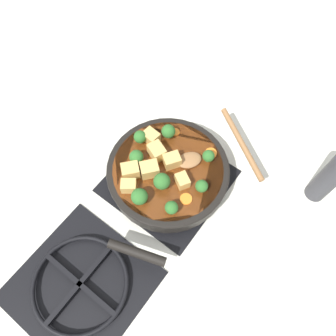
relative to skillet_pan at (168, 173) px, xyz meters
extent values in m
plane|color=silver|center=(0.00, 0.00, -0.06)|extent=(2.40, 2.40, 0.00)
cube|color=black|center=(0.00, 0.00, -0.05)|extent=(0.31, 0.31, 0.01)
torus|color=black|center=(0.00, 0.00, -0.04)|extent=(0.24, 0.24, 0.01)
cube|color=black|center=(0.00, 0.00, -0.04)|extent=(0.01, 0.23, 0.01)
cube|color=black|center=(0.00, 0.00, -0.04)|extent=(0.23, 0.01, 0.01)
cube|color=black|center=(0.00, 0.36, -0.05)|extent=(0.31, 0.31, 0.01)
torus|color=black|center=(0.00, 0.36, -0.04)|extent=(0.24, 0.24, 0.01)
cube|color=black|center=(0.00, 0.36, -0.04)|extent=(0.01, 0.23, 0.01)
cube|color=black|center=(0.00, 0.36, -0.04)|extent=(0.23, 0.01, 0.01)
cylinder|color=black|center=(0.00, 0.00, 0.00)|extent=(0.33, 0.33, 0.06)
cylinder|color=brown|center=(0.00, 0.00, 0.00)|extent=(0.30, 0.30, 0.05)
torus|color=black|center=(0.00, 0.00, 0.02)|extent=(0.33, 0.33, 0.01)
cylinder|color=black|center=(-0.07, 0.22, 0.01)|extent=(0.15, 0.07, 0.02)
ellipsoid|color=olive|center=(-0.03, -0.05, 0.03)|extent=(0.08, 0.08, 0.01)
cylinder|color=olive|center=(-0.12, -0.18, 0.03)|extent=(0.21, 0.15, 0.02)
cube|color=tan|center=(0.07, 0.07, 0.04)|extent=(0.06, 0.06, 0.04)
cube|color=tan|center=(0.03, 0.04, 0.04)|extent=(0.06, 0.06, 0.04)
cube|color=tan|center=(-0.06, 0.01, 0.04)|extent=(0.05, 0.05, 0.03)
cube|color=tan|center=(0.05, -0.02, 0.04)|extent=(0.06, 0.05, 0.04)
cube|color=tan|center=(0.05, 0.11, 0.04)|extent=(0.05, 0.05, 0.03)
cube|color=tan|center=(0.09, -0.04, 0.04)|extent=(0.05, 0.04, 0.03)
cube|color=tan|center=(0.00, -0.02, 0.04)|extent=(0.05, 0.06, 0.03)
cylinder|color=#709956|center=(-0.11, 0.00, 0.03)|extent=(0.01, 0.01, 0.01)
sphere|color=#2D6628|center=(-0.11, 0.00, 0.05)|extent=(0.03, 0.03, 0.03)
cylinder|color=#709956|center=(0.08, 0.03, 0.03)|extent=(0.01, 0.01, 0.01)
sphere|color=#2D6628|center=(0.08, 0.03, 0.05)|extent=(0.04, 0.04, 0.04)
cylinder|color=#709956|center=(-0.07, -0.08, 0.03)|extent=(0.01, 0.01, 0.01)
sphere|color=#2D6628|center=(-0.07, -0.08, 0.05)|extent=(0.03, 0.03, 0.03)
cylinder|color=#709956|center=(0.06, -0.08, 0.03)|extent=(0.01, 0.01, 0.01)
sphere|color=#2D6628|center=(0.06, -0.08, 0.05)|extent=(0.04, 0.04, 0.04)
cylinder|color=#709956|center=(0.11, -0.02, 0.03)|extent=(0.01, 0.01, 0.01)
sphere|color=#2D6628|center=(0.11, -0.02, 0.05)|extent=(0.04, 0.04, 0.04)
cylinder|color=#709956|center=(0.00, 0.12, 0.03)|extent=(0.01, 0.01, 0.01)
sphere|color=#2D6628|center=(0.00, 0.12, 0.05)|extent=(0.04, 0.04, 0.04)
cylinder|color=#709956|center=(-0.08, 0.09, 0.03)|extent=(0.01, 0.01, 0.01)
sphere|color=#2D6628|center=(-0.08, 0.09, 0.05)|extent=(0.03, 0.03, 0.03)
cylinder|color=#709956|center=(-0.02, 0.05, 0.03)|extent=(0.01, 0.01, 0.01)
sphere|color=#2D6628|center=(-0.02, 0.05, 0.05)|extent=(0.04, 0.04, 0.04)
cylinder|color=orange|center=(0.05, -0.10, 0.03)|extent=(0.03, 0.03, 0.01)
cylinder|color=orange|center=(-0.07, -0.11, 0.03)|extent=(0.03, 0.03, 0.01)
cylinder|color=orange|center=(0.06, 0.03, 0.03)|extent=(0.03, 0.03, 0.01)
cylinder|color=orange|center=(-0.09, 0.04, 0.03)|extent=(0.03, 0.03, 0.01)
cylinder|color=#333338|center=(-0.36, -0.22, 0.04)|extent=(0.05, 0.05, 0.19)
camera|label=1|loc=(-0.24, 0.32, 0.80)|focal=35.00mm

